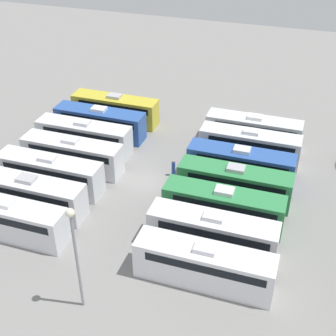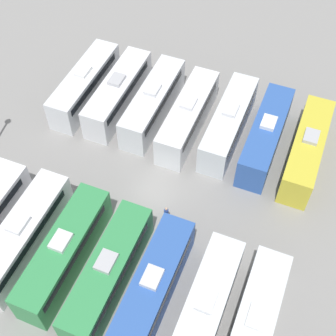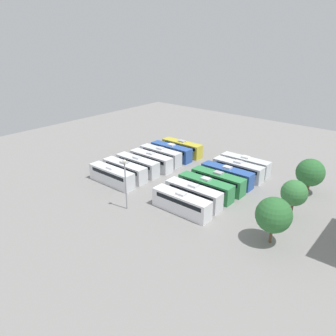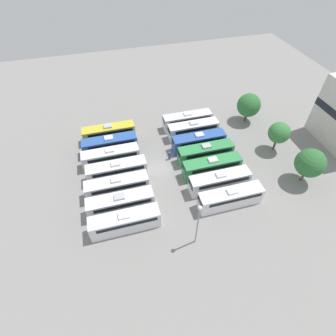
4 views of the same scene
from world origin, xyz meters
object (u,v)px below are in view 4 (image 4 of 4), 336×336
(bus_4, at_px, (117,186))
(bus_7, at_px, (187,120))
(bus_6, at_px, (125,221))
(bus_8, at_px, (193,129))
(bus_10, at_px, (206,152))
(bus_12, at_px, (220,181))
(bus_3, at_px, (117,170))
(bus_9, at_px, (199,141))
(worker_person, at_px, (169,156))
(tree_0, at_px, (249,105))
(light_pole, at_px, (198,219))
(tree_1, at_px, (279,133))
(bus_13, at_px, (230,197))
(bus_2, at_px, (111,156))
(bus_11, at_px, (212,166))
(tree_2, at_px, (310,163))
(bus_0, at_px, (109,132))
(bus_1, at_px, (110,144))
(bus_5, at_px, (121,203))

(bus_4, height_order, bus_7, same)
(bus_6, height_order, bus_8, same)
(bus_10, xyz_separation_m, bus_12, (7.28, -0.29, 0.00))
(bus_3, distance_m, bus_9, 16.88)
(bus_12, height_order, worker_person, bus_12)
(bus_3, height_order, tree_0, tree_0)
(bus_10, distance_m, light_pole, 18.01)
(tree_1, bearing_deg, bus_10, -94.00)
(bus_7, xyz_separation_m, bus_9, (7.25, -0.02, 0.00))
(bus_10, relative_size, bus_13, 1.00)
(bus_2, relative_size, bus_3, 1.00)
(bus_9, relative_size, tree_0, 1.61)
(bus_11, bearing_deg, worker_person, -131.08)
(bus_2, relative_size, bus_10, 1.00)
(bus_8, height_order, bus_10, same)
(bus_4, bearing_deg, bus_3, 173.39)
(light_pole, height_order, tree_2, light_pole)
(bus_0, xyz_separation_m, bus_1, (3.71, -0.24, 0.00))
(bus_5, xyz_separation_m, worker_person, (-9.23, 10.45, -0.90))
(bus_1, relative_size, tree_2, 1.53)
(bus_8, relative_size, bus_12, 1.00)
(bus_0, distance_m, bus_10, 19.89)
(bus_0, distance_m, bus_1, 3.72)
(bus_10, relative_size, tree_2, 1.53)
(bus_6, height_order, bus_9, same)
(bus_10, distance_m, tree_1, 14.32)
(bus_1, height_order, light_pole, light_pole)
(bus_3, height_order, bus_13, same)
(bus_4, relative_size, tree_0, 1.61)
(worker_person, bearing_deg, tree_0, 110.81)
(bus_4, relative_size, bus_9, 1.00)
(light_pole, bearing_deg, bus_11, 148.89)
(tree_2, bearing_deg, bus_12, -98.85)
(bus_2, bearing_deg, tree_1, 81.72)
(bus_4, distance_m, tree_0, 33.01)
(bus_3, height_order, bus_6, same)
(bus_5, bearing_deg, bus_3, 177.11)
(bus_0, bearing_deg, bus_8, 78.28)
(bus_4, distance_m, bus_8, 20.41)
(bus_2, xyz_separation_m, bus_11, (7.26, 16.97, 0.00))
(bus_0, bearing_deg, bus_12, 42.33)
(bus_6, bearing_deg, bus_9, 130.56)
(bus_13, bearing_deg, light_pole, -57.16)
(bus_0, relative_size, tree_1, 1.67)
(bus_10, bearing_deg, bus_0, -122.77)
(bus_8, height_order, bus_13, same)
(worker_person, height_order, tree_0, tree_0)
(bus_6, xyz_separation_m, bus_13, (0.02, 16.84, 0.00))
(bus_9, bearing_deg, bus_1, -102.28)
(tree_2, bearing_deg, bus_6, -87.52)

